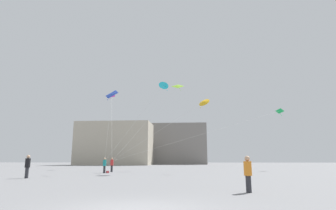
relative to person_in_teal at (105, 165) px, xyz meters
The scene contains 14 objects.
ground_plane 23.66m from the person_in_teal, 71.51° to the right, with size 300.00×300.00×0.00m, color slate.
person_in_teal is the anchor object (origin of this frame).
person_in_orange 21.37m from the person_in_teal, 56.32° to the right, with size 0.35×0.35×1.62m.
person_in_black 9.70m from the person_in_teal, 112.01° to the right, with size 0.40×0.40×1.83m.
person_in_red 2.76m from the person_in_teal, 88.23° to the left, with size 0.37×0.37×1.70m.
kite_emerald_delta 25.16m from the person_in_teal, 25.17° to the left, with size 23.72×8.32×7.64m.
kite_amber_diamond 13.37m from the person_in_teal, ahead, with size 12.06×2.50×7.39m.
kite_magenta_delta 18.18m from the person_in_teal, 103.78° to the left, with size 4.24×12.37×11.31m.
kite_cobalt_delta 7.83m from the person_in_teal, 58.69° to the right, with size 1.78×2.19×7.79m.
kite_cyan_diamond 11.29m from the person_in_teal, ahead, with size 7.28×1.40×9.28m.
kite_lime_delta 16.96m from the person_in_teal, 51.52° to the left, with size 8.65×7.65×11.61m.
building_left_hall 50.43m from the person_in_teal, 103.25° to the left, with size 21.12×11.64×12.12m.
building_centre_hall 67.34m from the person_in_teal, 84.44° to the left, with size 18.98×17.78×13.37m.
handbag_beside_flyer 0.88m from the person_in_teal, 15.95° to the left, with size 0.32×0.14×0.24m, color maroon.
Camera 1 is at (1.55, -8.27, 1.43)m, focal length 29.26 mm.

